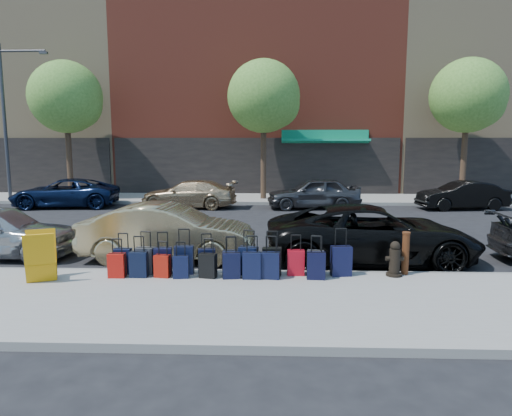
{
  "coord_description": "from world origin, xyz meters",
  "views": [
    {
      "loc": [
        0.97,
        -14.86,
        3.13
      ],
      "look_at": [
        0.49,
        -1.5,
        1.2
      ],
      "focal_mm": 32.0,
      "sensor_mm": 36.0,
      "label": 1
    }
  ],
  "objects_px": {
    "fire_hydrant": "(395,260)",
    "display_rack": "(41,257)",
    "streetlight": "(8,113)",
    "car_far_2": "(314,193)",
    "tree_left": "(68,99)",
    "car_near_1": "(168,232)",
    "car_far_3": "(462,195)",
    "tree_right": "(470,98)",
    "tree_center": "(266,98)",
    "bollard": "(406,253)",
    "car_far_0": "(65,193)",
    "car_far_1": "(189,194)",
    "car_near_2": "(372,234)",
    "suitcase_front_5": "(231,262)"
  },
  "relations": [
    {
      "from": "tree_center",
      "to": "car_far_3",
      "type": "distance_m",
      "value": 10.76
    },
    {
      "from": "fire_hydrant",
      "to": "bollard",
      "type": "distance_m",
      "value": 0.34
    },
    {
      "from": "fire_hydrant",
      "to": "tree_center",
      "type": "bearing_deg",
      "value": 102.49
    },
    {
      "from": "car_far_1",
      "to": "streetlight",
      "type": "bearing_deg",
      "value": -96.33
    },
    {
      "from": "tree_right",
      "to": "fire_hydrant",
      "type": "xyz_separation_m",
      "value": [
        -7.41,
        -14.3,
        -4.9
      ]
    },
    {
      "from": "tree_center",
      "to": "car_far_3",
      "type": "xyz_separation_m",
      "value": [
        9.25,
        -2.76,
        -4.74
      ]
    },
    {
      "from": "display_rack",
      "to": "car_far_0",
      "type": "distance_m",
      "value": 13.26
    },
    {
      "from": "bollard",
      "to": "display_rack",
      "type": "bearing_deg",
      "value": -174.44
    },
    {
      "from": "car_near_1",
      "to": "car_far_2",
      "type": "distance_m",
      "value": 10.91
    },
    {
      "from": "car_far_2",
      "to": "car_far_3",
      "type": "bearing_deg",
      "value": 83.66
    },
    {
      "from": "tree_left",
      "to": "car_far_0",
      "type": "xyz_separation_m",
      "value": [
        0.76,
        -2.7,
        -4.72
      ]
    },
    {
      "from": "car_near_1",
      "to": "car_far_3",
      "type": "relative_size",
      "value": 1.13
    },
    {
      "from": "streetlight",
      "to": "car_far_2",
      "type": "distance_m",
      "value": 16.34
    },
    {
      "from": "streetlight",
      "to": "car_far_1",
      "type": "distance_m",
      "value": 10.72
    },
    {
      "from": "tree_right",
      "to": "streetlight",
      "type": "distance_m",
      "value": 23.96
    },
    {
      "from": "bollard",
      "to": "car_near_2",
      "type": "xyz_separation_m",
      "value": [
        -0.42,
        1.58,
        0.1
      ]
    },
    {
      "from": "car_near_2",
      "to": "car_far_1",
      "type": "relative_size",
      "value": 1.19
    },
    {
      "from": "bollard",
      "to": "car_far_3",
      "type": "height_order",
      "value": "car_far_3"
    },
    {
      "from": "car_far_2",
      "to": "car_far_3",
      "type": "relative_size",
      "value": 1.08
    },
    {
      "from": "car_near_1",
      "to": "car_far_1",
      "type": "relative_size",
      "value": 1.0
    },
    {
      "from": "tree_right",
      "to": "car_far_3",
      "type": "distance_m",
      "value": 5.63
    },
    {
      "from": "car_near_1",
      "to": "car_near_2",
      "type": "distance_m",
      "value": 5.38
    },
    {
      "from": "tree_left",
      "to": "car_far_1",
      "type": "height_order",
      "value": "tree_left"
    },
    {
      "from": "car_near_2",
      "to": "fire_hydrant",
      "type": "bearing_deg",
      "value": -176.81
    },
    {
      "from": "car_near_1",
      "to": "tree_right",
      "type": "bearing_deg",
      "value": -43.73
    },
    {
      "from": "tree_center",
      "to": "display_rack",
      "type": "bearing_deg",
      "value": -107.32
    },
    {
      "from": "tree_left",
      "to": "display_rack",
      "type": "xyz_separation_m",
      "value": [
        5.84,
        -14.95,
        -4.73
      ]
    },
    {
      "from": "suitcase_front_5",
      "to": "car_far_1",
      "type": "relative_size",
      "value": 0.19
    },
    {
      "from": "streetlight",
      "to": "car_far_3",
      "type": "bearing_deg",
      "value": -5.19
    },
    {
      "from": "car_far_0",
      "to": "car_far_3",
      "type": "relative_size",
      "value": 1.24
    },
    {
      "from": "bollard",
      "to": "tree_right",
      "type": "bearing_deg",
      "value": 63.26
    },
    {
      "from": "streetlight",
      "to": "fire_hydrant",
      "type": "xyz_separation_m",
      "value": [
        16.52,
        -13.6,
        -4.15
      ]
    },
    {
      "from": "fire_hydrant",
      "to": "display_rack",
      "type": "height_order",
      "value": "display_rack"
    },
    {
      "from": "tree_right",
      "to": "car_far_0",
      "type": "height_order",
      "value": "tree_right"
    },
    {
      "from": "car_near_1",
      "to": "car_far_0",
      "type": "bearing_deg",
      "value": 38.86
    },
    {
      "from": "car_far_2",
      "to": "tree_center",
      "type": "bearing_deg",
      "value": -145.29
    },
    {
      "from": "streetlight",
      "to": "tree_right",
      "type": "bearing_deg",
      "value": 1.67
    },
    {
      "from": "tree_left",
      "to": "car_near_1",
      "type": "height_order",
      "value": "tree_left"
    },
    {
      "from": "tree_right",
      "to": "car_near_1",
      "type": "height_order",
      "value": "tree_right"
    },
    {
      "from": "car_near_2",
      "to": "streetlight",
      "type": "bearing_deg",
      "value": 52.36
    },
    {
      "from": "suitcase_front_5",
      "to": "fire_hydrant",
      "type": "distance_m",
      "value": 3.69
    },
    {
      "from": "tree_left",
      "to": "tree_right",
      "type": "distance_m",
      "value": 21.0
    },
    {
      "from": "tree_left",
      "to": "suitcase_front_5",
      "type": "height_order",
      "value": "tree_left"
    },
    {
      "from": "tree_center",
      "to": "fire_hydrant",
      "type": "distance_m",
      "value": 15.43
    },
    {
      "from": "car_near_2",
      "to": "tree_center",
      "type": "bearing_deg",
      "value": 11.48
    },
    {
      "from": "streetlight",
      "to": "car_near_1",
      "type": "bearing_deg",
      "value": -47.06
    },
    {
      "from": "tree_center",
      "to": "display_rack",
      "type": "xyz_separation_m",
      "value": [
        -4.66,
        -14.95,
        -4.73
      ]
    },
    {
      "from": "bollard",
      "to": "display_rack",
      "type": "xyz_separation_m",
      "value": [
        -8.02,
        -0.78,
        0.03
      ]
    },
    {
      "from": "suitcase_front_5",
      "to": "car_near_2",
      "type": "bearing_deg",
      "value": 22.22
    },
    {
      "from": "tree_center",
      "to": "display_rack",
      "type": "distance_m",
      "value": 16.36
    }
  ]
}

